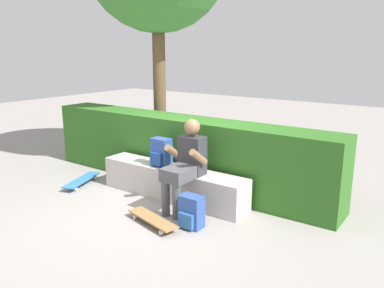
% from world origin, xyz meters
% --- Properties ---
extents(ground_plane, '(24.00, 24.00, 0.00)m').
position_xyz_m(ground_plane, '(0.00, 0.00, 0.00)').
color(ground_plane, gray).
extents(bench_main, '(2.34, 0.41, 0.46)m').
position_xyz_m(bench_main, '(0.00, 0.44, 0.23)').
color(bench_main, '#BCB4AC').
rests_on(bench_main, ground).
extents(person_skater, '(0.49, 0.62, 1.21)m').
position_xyz_m(person_skater, '(0.40, 0.23, 0.66)').
color(person_skater, '#333338').
rests_on(person_skater, ground).
extents(skateboard_near_person, '(0.82, 0.38, 0.09)m').
position_xyz_m(skateboard_near_person, '(0.35, -0.39, 0.07)').
color(skateboard_near_person, olive).
rests_on(skateboard_near_person, ground).
extents(skateboard_beside_bench, '(0.45, 0.82, 0.09)m').
position_xyz_m(skateboard_beside_bench, '(-1.52, 0.03, 0.07)').
color(skateboard_beside_bench, teal).
rests_on(skateboard_beside_bench, ground).
extents(backpack_on_bench, '(0.28, 0.23, 0.40)m').
position_xyz_m(backpack_on_bench, '(-0.19, 0.43, 0.65)').
color(backpack_on_bench, '#2D4C99').
rests_on(backpack_on_bench, bench_main).
extents(backpack_on_ground, '(0.28, 0.23, 0.40)m').
position_xyz_m(backpack_on_ground, '(0.77, -0.17, 0.19)').
color(backpack_on_ground, '#2D4C99').
rests_on(backpack_on_ground, ground).
extents(hedge_row, '(5.10, 0.61, 1.07)m').
position_xyz_m(hedge_row, '(-0.31, 1.03, 0.54)').
color(hedge_row, '#2C611F').
rests_on(hedge_row, ground).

